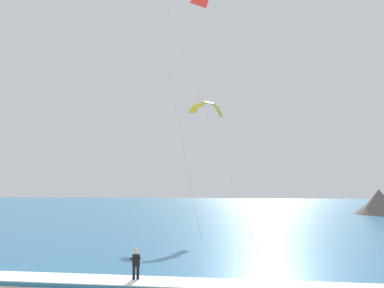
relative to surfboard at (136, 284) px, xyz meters
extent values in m
cube|color=teal|center=(0.31, 58.84, 0.07)|extent=(200.00, 120.00, 0.20)
cube|color=white|center=(0.31, -0.16, 0.19)|extent=(200.00, 1.99, 0.04)
ellipsoid|color=yellow|center=(0.00, 0.00, 0.00)|extent=(1.04, 1.44, 0.05)
cube|color=black|center=(0.00, 0.22, 0.04)|extent=(0.17, 0.13, 0.04)
cube|color=black|center=(0.00, -0.22, 0.04)|extent=(0.17, 0.13, 0.04)
cylinder|color=black|center=(-0.09, -0.05, 0.39)|extent=(0.14, 0.14, 0.84)
cylinder|color=black|center=(0.09, 0.05, 0.39)|extent=(0.14, 0.14, 0.84)
cube|color=black|center=(0.00, 0.00, 1.11)|extent=(0.39, 0.33, 0.60)
sphere|color=tan|center=(0.00, 0.00, 1.55)|extent=(0.22, 0.22, 0.22)
cylinder|color=black|center=(-0.23, 0.06, 1.16)|extent=(0.31, 0.49, 0.22)
cylinder|color=black|center=(0.09, 0.23, 1.16)|extent=(0.31, 0.49, 0.22)
cylinder|color=black|center=(-0.18, 0.34, 1.16)|extent=(0.50, 0.29, 0.04)
cube|color=#3F3F42|center=(-0.06, 0.11, 0.89)|extent=(0.14, 0.13, 0.10)
cylinder|color=#B2B2B7|center=(3.07, 1.20, 9.24)|extent=(5.82, 1.75, 16.13)
cylinder|color=#B2B2B7|center=(1.36, 3.06, 9.24)|extent=(2.40, 5.47, 16.13)
cube|color=yellow|center=(-1.12, 28.04, 13.94)|extent=(1.25, 0.96, 1.15)
cube|color=white|center=(-1.37, 28.30, 14.13)|extent=(0.58, 0.56, 0.93)
cube|color=yellow|center=(-0.30, 28.46, 14.67)|extent=(1.38, 1.24, 0.90)
cube|color=white|center=(-0.55, 28.71, 14.85)|extent=(0.77, 0.77, 0.60)
cube|color=yellow|center=(0.59, 29.18, 14.93)|extent=(1.39, 1.39, 0.45)
cube|color=white|center=(0.34, 29.43, 15.11)|extent=(0.86, 0.84, 0.14)
cube|color=yellow|center=(1.33, 30.04, 14.67)|extent=(1.24, 1.38, 0.90)
cube|color=white|center=(1.08, 30.30, 14.85)|extent=(0.79, 0.76, 0.60)
cube|color=yellow|center=(1.77, 30.85, 13.94)|extent=(0.95, 1.25, 1.15)
cube|color=white|center=(1.52, 31.11, 14.13)|extent=(0.57, 0.56, 0.93)
cone|color=#665B51|center=(25.40, 46.83, 2.03)|extent=(6.53, 6.53, 4.10)
cone|color=#47423D|center=(25.68, 46.00, 1.06)|extent=(5.19, 5.19, 2.17)
cone|color=#665B51|center=(25.82, 47.46, 1.64)|extent=(8.96, 8.96, 3.34)
camera|label=1|loc=(5.58, -19.23, 4.79)|focal=37.20mm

